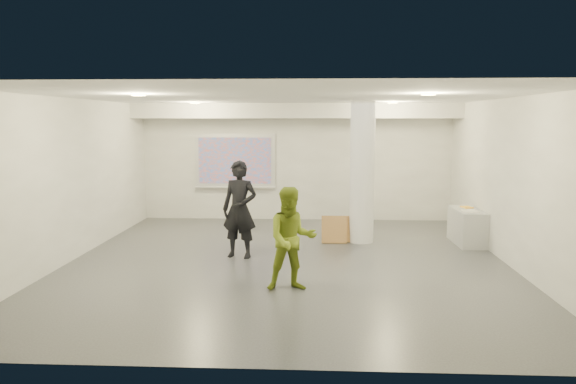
# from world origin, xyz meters

# --- Properties ---
(floor) EXTENTS (8.00, 9.00, 0.01)m
(floor) POSITION_xyz_m (0.00, 0.00, 0.00)
(floor) COLOR #35383D
(floor) RESTS_ON ground
(ceiling) EXTENTS (8.00, 9.00, 0.01)m
(ceiling) POSITION_xyz_m (0.00, 0.00, 3.00)
(ceiling) COLOR white
(ceiling) RESTS_ON floor
(wall_back) EXTENTS (8.00, 0.01, 3.00)m
(wall_back) POSITION_xyz_m (0.00, 4.50, 1.50)
(wall_back) COLOR beige
(wall_back) RESTS_ON floor
(wall_front) EXTENTS (8.00, 0.01, 3.00)m
(wall_front) POSITION_xyz_m (0.00, -4.50, 1.50)
(wall_front) COLOR beige
(wall_front) RESTS_ON floor
(wall_left) EXTENTS (0.01, 9.00, 3.00)m
(wall_left) POSITION_xyz_m (-4.00, 0.00, 1.50)
(wall_left) COLOR beige
(wall_left) RESTS_ON floor
(wall_right) EXTENTS (0.01, 9.00, 3.00)m
(wall_right) POSITION_xyz_m (4.00, 0.00, 1.50)
(wall_right) COLOR beige
(wall_right) RESTS_ON floor
(soffit_band) EXTENTS (8.00, 1.10, 0.36)m
(soffit_band) POSITION_xyz_m (0.00, 3.95, 2.82)
(soffit_band) COLOR silver
(soffit_band) RESTS_ON ceiling
(downlight_nw) EXTENTS (0.22, 0.22, 0.02)m
(downlight_nw) POSITION_xyz_m (-2.20, 2.50, 2.98)
(downlight_nw) COLOR #E9CF78
(downlight_nw) RESTS_ON ceiling
(downlight_ne) EXTENTS (0.22, 0.22, 0.02)m
(downlight_ne) POSITION_xyz_m (2.20, 2.50, 2.98)
(downlight_ne) COLOR #E9CF78
(downlight_ne) RESTS_ON ceiling
(downlight_sw) EXTENTS (0.22, 0.22, 0.02)m
(downlight_sw) POSITION_xyz_m (-2.20, -1.50, 2.98)
(downlight_sw) COLOR #E9CF78
(downlight_sw) RESTS_ON ceiling
(downlight_se) EXTENTS (0.22, 0.22, 0.02)m
(downlight_se) POSITION_xyz_m (2.20, -1.50, 2.98)
(downlight_se) COLOR #E9CF78
(downlight_se) RESTS_ON ceiling
(column) EXTENTS (0.52, 0.52, 3.00)m
(column) POSITION_xyz_m (1.50, 1.80, 1.50)
(column) COLOR white
(column) RESTS_ON floor
(projection_screen) EXTENTS (2.10, 0.13, 1.42)m
(projection_screen) POSITION_xyz_m (-1.60, 4.45, 1.53)
(projection_screen) COLOR silver
(projection_screen) RESTS_ON wall_back
(credenza) EXTENTS (0.55, 1.27, 0.73)m
(credenza) POSITION_xyz_m (3.72, 1.74, 0.37)
(credenza) COLOR #A1A3A6
(credenza) RESTS_ON floor
(papers_stack) EXTENTS (0.31, 0.38, 0.02)m
(papers_stack) POSITION_xyz_m (3.70, 1.46, 0.74)
(papers_stack) COLOR white
(papers_stack) RESTS_ON credenza
(postit_pad) EXTENTS (0.25, 0.30, 0.03)m
(postit_pad) POSITION_xyz_m (3.76, 1.98, 0.74)
(postit_pad) COLOR yellow
(postit_pad) RESTS_ON credenza
(cardboard_back) EXTENTS (0.53, 0.20, 0.57)m
(cardboard_back) POSITION_xyz_m (1.42, 1.79, 0.28)
(cardboard_back) COLOR #A17440
(cardboard_back) RESTS_ON floor
(cardboard_front) EXTENTS (0.54, 0.19, 0.58)m
(cardboard_front) POSITION_xyz_m (0.92, 1.64, 0.29)
(cardboard_front) COLOR #A17440
(cardboard_front) RESTS_ON floor
(woman) EXTENTS (0.75, 0.58, 1.84)m
(woman) POSITION_xyz_m (-0.91, 0.33, 0.92)
(woman) COLOR black
(woman) RESTS_ON floor
(man) EXTENTS (0.88, 0.74, 1.59)m
(man) POSITION_xyz_m (0.16, -1.70, 0.80)
(man) COLOR olive
(man) RESTS_ON floor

